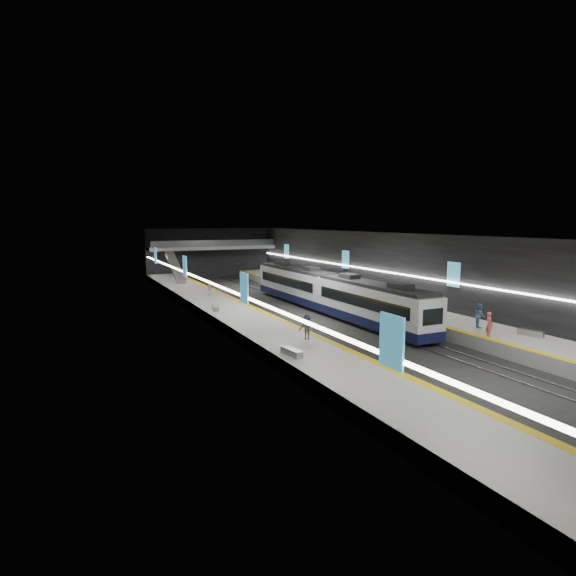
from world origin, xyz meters
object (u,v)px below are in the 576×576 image
train (329,291)px  bench_right_far (370,293)px  bench_left_near (292,352)px  passenger_left_a (209,288)px  escalator (175,267)px  passenger_right_b (480,316)px  bench_right_near (531,333)px  passenger_left_b (307,327)px  bench_left_far (216,308)px  passenger_right_a (489,325)px

train → bench_right_far: train is taller
bench_left_near → train: bearing=45.3°
bench_left_near → passenger_left_a: bearing=77.3°
escalator → passenger_right_b: (15.02, -39.40, -0.96)m
bench_right_near → passenger_left_b: size_ratio=0.98×
train → escalator: (-10.00, 24.72, 0.70)m
bench_left_near → bench_right_near: bearing=-16.7°
passenger_left_a → bench_right_near: bearing=42.9°
train → bench_left_near: (-11.65, -15.52, -0.97)m
train → passenger_left_a: size_ratio=19.06×
passenger_right_b → passenger_left_b: 14.14m
bench_left_near → bench_right_far: size_ratio=0.90×
train → bench_left_far: (-11.41, 1.26, -0.98)m
bench_right_far → passenger_left_b: bearing=-131.7°
bench_left_near → bench_left_far: bearing=81.3°
passenger_right_b → escalator: bearing=56.9°
bench_left_near → passenger_right_b: bearing=-4.9°
escalator → bench_right_far: size_ratio=3.96×
bench_right_far → passenger_left_a: bearing=159.8°
bench_left_far → passenger_left_b: passenger_left_b is taller
passenger_left_a → passenger_left_b: passenger_left_b is taller
escalator → bench_left_far: escalator is taller
train → escalator: bearing=112.0°
train → bench_right_near: bearing=-71.3°
escalator → passenger_left_b: (1.08, -37.04, -1.00)m
bench_left_far → passenger_left_b: size_ratio=0.99×
bench_left_far → passenger_left_a: size_ratio=1.14×
escalator → bench_right_near: bearing=-69.4°
escalator → bench_left_far: 23.56m
train → passenger_right_a: bearing=-79.4°
bench_right_near → escalator: bearing=93.1°
escalator → bench_right_near: (16.21, -43.03, -1.68)m
passenger_right_a → passenger_left_b: (-12.15, 4.89, -0.00)m
escalator → passenger_right_a: (13.23, -41.93, -1.00)m
escalator → bench_right_far: bearing=-53.3°
bench_right_near → passenger_left_b: bearing=140.9°
passenger_right_b → train: bearing=55.0°
bench_right_near → passenger_right_b: bearing=90.5°
escalator → passenger_right_a: 43.98m
bench_left_near → passenger_right_a: size_ratio=1.01×
bench_right_near → passenger_right_b: 3.89m
escalator → passenger_left_a: 14.81m
bench_left_near → bench_right_near: (17.86, -2.79, -0.01)m
passenger_right_b → passenger_left_a: size_ratio=1.20×
bench_right_near → bench_left_far: bearing=114.5°
bench_left_near → bench_left_far: bench_left_near is taller
bench_left_near → passenger_right_a: passenger_right_a is taller
train → passenger_left_a: 13.75m
bench_right_near → bench_right_far: size_ratio=0.88×
passenger_right_b → passenger_left_a: bearing=66.5°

